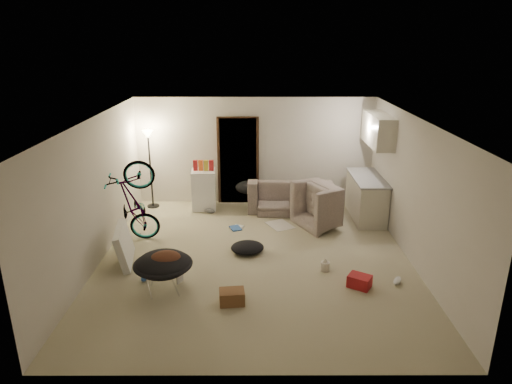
{
  "coord_description": "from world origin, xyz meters",
  "views": [
    {
      "loc": [
        0.0,
        -7.39,
        3.79
      ],
      "look_at": [
        0.01,
        0.6,
        1.06
      ],
      "focal_mm": 32.0,
      "sensor_mm": 36.0,
      "label": 1
    }
  ],
  "objects_px": {
    "saucer_chair": "(163,269)",
    "tv_box": "(124,245)",
    "kitchen_counter": "(366,198)",
    "armchair": "(330,209)",
    "floor_lamp": "(149,152)",
    "bicycle": "(136,220)",
    "drink_case_a": "(232,297)",
    "drink_case_b": "(360,281)",
    "sofa": "(289,198)",
    "mini_fridge": "(204,189)",
    "juicer": "(325,266)"
  },
  "relations": [
    {
      "from": "floor_lamp",
      "to": "sofa",
      "type": "relative_size",
      "value": 0.96
    },
    {
      "from": "saucer_chair",
      "to": "tv_box",
      "type": "height_order",
      "value": "tv_box"
    },
    {
      "from": "bicycle",
      "to": "drink_case_b",
      "type": "bearing_deg",
      "value": -119.57
    },
    {
      "from": "armchair",
      "to": "mini_fridge",
      "type": "distance_m",
      "value": 2.91
    },
    {
      "from": "mini_fridge",
      "to": "juicer",
      "type": "relative_size",
      "value": 4.06
    },
    {
      "from": "sofa",
      "to": "bicycle",
      "type": "distance_m",
      "value": 3.54
    },
    {
      "from": "mini_fridge",
      "to": "drink_case_b",
      "type": "xyz_separation_m",
      "value": [
        2.84,
        -3.54,
        -0.36
      ]
    },
    {
      "from": "mini_fridge",
      "to": "tv_box",
      "type": "distance_m",
      "value": 2.91
    },
    {
      "from": "armchair",
      "to": "mini_fridge",
      "type": "bearing_deg",
      "value": 44.24
    },
    {
      "from": "sofa",
      "to": "armchair",
      "type": "height_order",
      "value": "armchair"
    },
    {
      "from": "saucer_chair",
      "to": "drink_case_a",
      "type": "bearing_deg",
      "value": -18.07
    },
    {
      "from": "floor_lamp",
      "to": "drink_case_b",
      "type": "distance_m",
      "value": 5.59
    },
    {
      "from": "drink_case_b",
      "to": "juicer",
      "type": "height_order",
      "value": "juicer"
    },
    {
      "from": "saucer_chair",
      "to": "tv_box",
      "type": "bearing_deg",
      "value": 131.85
    },
    {
      "from": "armchair",
      "to": "saucer_chair",
      "type": "xyz_separation_m",
      "value": [
        -3.0,
        -2.74,
        0.05
      ]
    },
    {
      "from": "kitchen_counter",
      "to": "sofa",
      "type": "xyz_separation_m",
      "value": [
        -1.65,
        0.45,
        -0.16
      ]
    },
    {
      "from": "kitchen_counter",
      "to": "drink_case_a",
      "type": "distance_m",
      "value": 4.45
    },
    {
      "from": "tv_box",
      "to": "juicer",
      "type": "relative_size",
      "value": 4.4
    },
    {
      "from": "sofa",
      "to": "juicer",
      "type": "distance_m",
      "value": 2.93
    },
    {
      "from": "sofa",
      "to": "juicer",
      "type": "bearing_deg",
      "value": 99.53
    },
    {
      "from": "drink_case_b",
      "to": "drink_case_a",
      "type": "bearing_deg",
      "value": -135.19
    },
    {
      "from": "drink_case_a",
      "to": "juicer",
      "type": "xyz_separation_m",
      "value": [
        1.54,
        1.01,
        -0.01
      ]
    },
    {
      "from": "armchair",
      "to": "sofa",
      "type": "bearing_deg",
      "value": 16.67
    },
    {
      "from": "sofa",
      "to": "mini_fridge",
      "type": "bearing_deg",
      "value": -1.4
    },
    {
      "from": "drink_case_a",
      "to": "drink_case_b",
      "type": "xyz_separation_m",
      "value": [
        2.01,
        0.47,
        -0.01
      ]
    },
    {
      "from": "kitchen_counter",
      "to": "drink_case_a",
      "type": "xyz_separation_m",
      "value": [
        -2.78,
        -3.46,
        -0.33
      ]
    },
    {
      "from": "floor_lamp",
      "to": "bicycle",
      "type": "distance_m",
      "value": 2.12
    },
    {
      "from": "sofa",
      "to": "saucer_chair",
      "type": "height_order",
      "value": "saucer_chair"
    },
    {
      "from": "armchair",
      "to": "juicer",
      "type": "bearing_deg",
      "value": 142.25
    },
    {
      "from": "armchair",
      "to": "mini_fridge",
      "type": "height_order",
      "value": "mini_fridge"
    },
    {
      "from": "mini_fridge",
      "to": "drink_case_a",
      "type": "relative_size",
      "value": 2.44
    },
    {
      "from": "kitchen_counter",
      "to": "saucer_chair",
      "type": "height_order",
      "value": "kitchen_counter"
    },
    {
      "from": "kitchen_counter",
      "to": "drink_case_b",
      "type": "height_order",
      "value": "kitchen_counter"
    },
    {
      "from": "floor_lamp",
      "to": "armchair",
      "type": "relative_size",
      "value": 1.74
    },
    {
      "from": "kitchen_counter",
      "to": "armchair",
      "type": "relative_size",
      "value": 1.44
    },
    {
      "from": "armchair",
      "to": "mini_fridge",
      "type": "xyz_separation_m",
      "value": [
        -2.76,
        0.92,
        0.12
      ]
    },
    {
      "from": "saucer_chair",
      "to": "tv_box",
      "type": "xyz_separation_m",
      "value": [
        -0.88,
        0.98,
        -0.06
      ]
    },
    {
      "from": "drink_case_b",
      "to": "bicycle",
      "type": "bearing_deg",
      "value": -171.61
    },
    {
      "from": "drink_case_b",
      "to": "juicer",
      "type": "xyz_separation_m",
      "value": [
        -0.47,
        0.54,
        -0.01
      ]
    },
    {
      "from": "juicer",
      "to": "tv_box",
      "type": "bearing_deg",
      "value": 174.75
    },
    {
      "from": "bicycle",
      "to": "juicer",
      "type": "height_order",
      "value": "bicycle"
    },
    {
      "from": "bicycle",
      "to": "drink_case_b",
      "type": "height_order",
      "value": "bicycle"
    },
    {
      "from": "sofa",
      "to": "kitchen_counter",
      "type": "bearing_deg",
      "value": 166.23
    },
    {
      "from": "kitchen_counter",
      "to": "armchair",
      "type": "xyz_separation_m",
      "value": [
        -0.85,
        -0.37,
        -0.1
      ]
    },
    {
      "from": "floor_lamp",
      "to": "bicycle",
      "type": "height_order",
      "value": "floor_lamp"
    },
    {
      "from": "kitchen_counter",
      "to": "bicycle",
      "type": "distance_m",
      "value": 4.9
    },
    {
      "from": "mini_fridge",
      "to": "tv_box",
      "type": "height_order",
      "value": "mini_fridge"
    },
    {
      "from": "floor_lamp",
      "to": "bicycle",
      "type": "xyz_separation_m",
      "value": [
        0.1,
        -1.93,
        -0.86
      ]
    },
    {
      "from": "sofa",
      "to": "armchair",
      "type": "relative_size",
      "value": 1.82
    },
    {
      "from": "armchair",
      "to": "bicycle",
      "type": "distance_m",
      "value": 3.98
    }
  ]
}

